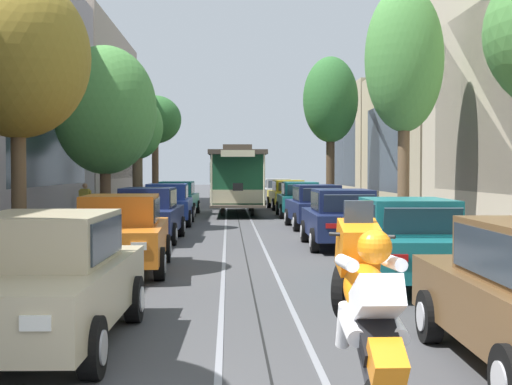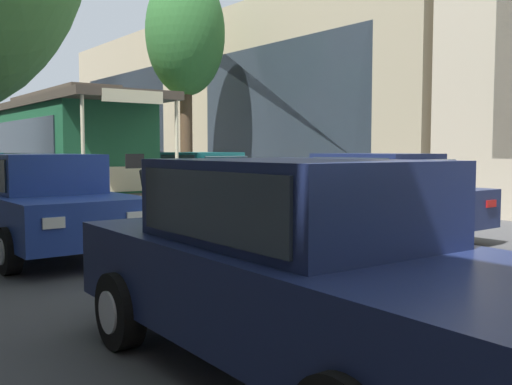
{
  "view_description": "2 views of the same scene",
  "coord_description": "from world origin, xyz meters",
  "px_view_note": "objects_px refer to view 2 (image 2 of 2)",
  "views": [
    {
      "loc": [
        -0.42,
        -4.36,
        2.09
      ],
      "look_at": [
        0.52,
        19.79,
        1.34
      ],
      "focal_mm": 49.64,
      "sensor_mm": 36.0,
      "label": 1
    },
    {
      "loc": [
        -5.64,
        13.62,
        1.65
      ],
      "look_at": [
        0.87,
        22.26,
        0.86
      ],
      "focal_mm": 40.96,
      "sensor_mm": 36.0,
      "label": 2
    }
  ],
  "objects_px": {
    "parked_car_navy_fourth_right": "(371,195)",
    "parked_car_silver_far_right": "(52,169)",
    "parked_car_teal_fifth_right": "(199,181)",
    "parked_car_yellow_sixth_right": "(108,173)",
    "street_tree_kerb_right_mid": "(185,35)",
    "parked_car_navy_mid_left": "(302,266)",
    "parked_car_blue_fourth_left": "(43,203)",
    "cable_car_trolley": "(62,149)"
  },
  "relations": [
    {
      "from": "parked_car_navy_mid_left",
      "to": "parked_car_teal_fifth_right",
      "type": "relative_size",
      "value": 1.01
    },
    {
      "from": "parked_car_blue_fourth_left",
      "to": "cable_car_trolley",
      "type": "relative_size",
      "value": 0.48
    },
    {
      "from": "parked_car_silver_far_right",
      "to": "cable_car_trolley",
      "type": "height_order",
      "value": "cable_car_trolley"
    },
    {
      "from": "parked_car_blue_fourth_left",
      "to": "parked_car_navy_fourth_right",
      "type": "relative_size",
      "value": 0.99
    },
    {
      "from": "parked_car_silver_far_right",
      "to": "street_tree_kerb_right_mid",
      "type": "height_order",
      "value": "street_tree_kerb_right_mid"
    },
    {
      "from": "parked_car_silver_far_right",
      "to": "street_tree_kerb_right_mid",
      "type": "xyz_separation_m",
      "value": [
        2.15,
        -8.09,
        4.82
      ]
    },
    {
      "from": "parked_car_silver_far_right",
      "to": "street_tree_kerb_right_mid",
      "type": "bearing_deg",
      "value": -75.14
    },
    {
      "from": "parked_car_navy_mid_left",
      "to": "parked_car_teal_fifth_right",
      "type": "height_order",
      "value": "same"
    },
    {
      "from": "parked_car_blue_fourth_left",
      "to": "street_tree_kerb_right_mid",
      "type": "height_order",
      "value": "street_tree_kerb_right_mid"
    },
    {
      "from": "parked_car_navy_fourth_right",
      "to": "parked_car_yellow_sixth_right",
      "type": "height_order",
      "value": "same"
    },
    {
      "from": "cable_car_trolley",
      "to": "parked_car_blue_fourth_left",
      "type": "bearing_deg",
      "value": -110.93
    },
    {
      "from": "parked_car_teal_fifth_right",
      "to": "parked_car_navy_mid_left",
      "type": "bearing_deg",
      "value": -117.85
    },
    {
      "from": "parked_car_blue_fourth_left",
      "to": "cable_car_trolley",
      "type": "bearing_deg",
      "value": 69.07
    },
    {
      "from": "parked_car_teal_fifth_right",
      "to": "parked_car_yellow_sixth_right",
      "type": "relative_size",
      "value": 0.99
    },
    {
      "from": "parked_car_navy_mid_left",
      "to": "parked_car_yellow_sixth_right",
      "type": "xyz_separation_m",
      "value": [
        5.61,
        16.89,
        0.0
      ]
    },
    {
      "from": "parked_car_yellow_sixth_right",
      "to": "parked_car_navy_mid_left",
      "type": "bearing_deg",
      "value": -108.36
    },
    {
      "from": "parked_car_blue_fourth_left",
      "to": "cable_car_trolley",
      "type": "distance_m",
      "value": 7.87
    },
    {
      "from": "parked_car_navy_mid_left",
      "to": "parked_car_yellow_sixth_right",
      "type": "bearing_deg",
      "value": 71.64
    },
    {
      "from": "parked_car_teal_fifth_right",
      "to": "parked_car_silver_far_right",
      "type": "distance_m",
      "value": 12.18
    },
    {
      "from": "parked_car_teal_fifth_right",
      "to": "parked_car_yellow_sixth_right",
      "type": "bearing_deg",
      "value": 90.11
    },
    {
      "from": "street_tree_kerb_right_mid",
      "to": "cable_car_trolley",
      "type": "bearing_deg",
      "value": -166.32
    },
    {
      "from": "street_tree_kerb_right_mid",
      "to": "parked_car_navy_mid_left",
      "type": "bearing_deg",
      "value": -117.3
    },
    {
      "from": "parked_car_blue_fourth_left",
      "to": "street_tree_kerb_right_mid",
      "type": "bearing_deg",
      "value": 48.21
    },
    {
      "from": "parked_car_yellow_sixth_right",
      "to": "street_tree_kerb_right_mid",
      "type": "height_order",
      "value": "street_tree_kerb_right_mid"
    },
    {
      "from": "parked_car_silver_far_right",
      "to": "cable_car_trolley",
      "type": "relative_size",
      "value": 0.48
    },
    {
      "from": "parked_car_teal_fifth_right",
      "to": "street_tree_kerb_right_mid",
      "type": "xyz_separation_m",
      "value": [
        1.98,
        4.09,
        4.82
      ]
    },
    {
      "from": "parked_car_silver_far_right",
      "to": "street_tree_kerb_right_mid",
      "type": "relative_size",
      "value": 0.55
    },
    {
      "from": "parked_car_navy_fourth_right",
      "to": "parked_car_silver_far_right",
      "type": "relative_size",
      "value": 1.01
    },
    {
      "from": "parked_car_navy_mid_left",
      "to": "parked_car_teal_fifth_right",
      "type": "xyz_separation_m",
      "value": [
        5.62,
        10.63,
        0.0
      ]
    },
    {
      "from": "parked_car_blue_fourth_left",
      "to": "cable_car_trolley",
      "type": "height_order",
      "value": "cable_car_trolley"
    },
    {
      "from": "parked_car_navy_mid_left",
      "to": "parked_car_navy_fourth_right",
      "type": "height_order",
      "value": "same"
    },
    {
      "from": "parked_car_yellow_sixth_right",
      "to": "parked_car_silver_far_right",
      "type": "height_order",
      "value": "same"
    },
    {
      "from": "parked_car_teal_fifth_right",
      "to": "street_tree_kerb_right_mid",
      "type": "distance_m",
      "value": 6.63
    },
    {
      "from": "parked_car_blue_fourth_left",
      "to": "street_tree_kerb_right_mid",
      "type": "xyz_separation_m",
      "value": [
        7.57,
        8.47,
        4.82
      ]
    },
    {
      "from": "parked_car_navy_fourth_right",
      "to": "parked_car_teal_fifth_right",
      "type": "relative_size",
      "value": 1.01
    },
    {
      "from": "parked_car_navy_mid_left",
      "to": "parked_car_navy_fourth_right",
      "type": "distance_m",
      "value": 7.07
    },
    {
      "from": "parked_car_navy_mid_left",
      "to": "street_tree_kerb_right_mid",
      "type": "xyz_separation_m",
      "value": [
        7.6,
        14.73,
        4.82
      ]
    },
    {
      "from": "street_tree_kerb_right_mid",
      "to": "parked_car_silver_far_right",
      "type": "bearing_deg",
      "value": 104.86
    },
    {
      "from": "parked_car_teal_fifth_right",
      "to": "cable_car_trolley",
      "type": "bearing_deg",
      "value": 133.57
    },
    {
      "from": "parked_car_navy_fourth_right",
      "to": "parked_car_silver_far_right",
      "type": "bearing_deg",
      "value": 90.4
    },
    {
      "from": "parked_car_yellow_sixth_right",
      "to": "cable_car_trolley",
      "type": "xyz_separation_m",
      "value": [
        -2.78,
        -3.32,
        0.86
      ]
    },
    {
      "from": "parked_car_silver_far_right",
      "to": "street_tree_kerb_right_mid",
      "type": "distance_m",
      "value": 9.65
    }
  ]
}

